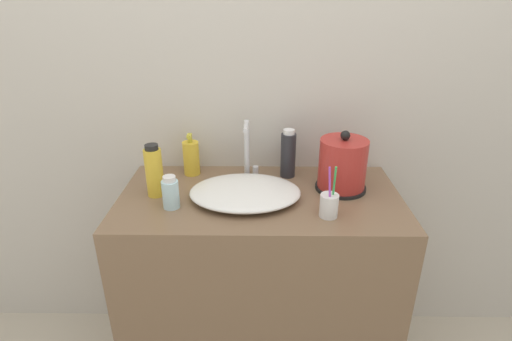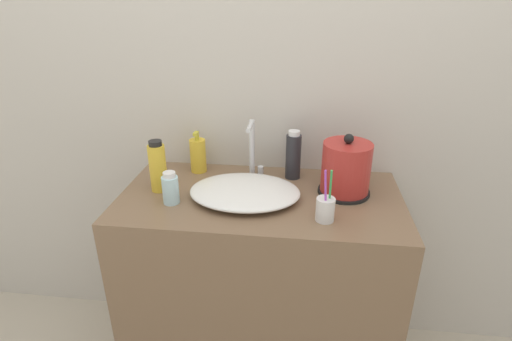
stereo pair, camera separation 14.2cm
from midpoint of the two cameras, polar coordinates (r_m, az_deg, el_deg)
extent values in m
cube|color=beige|center=(1.59, -1.93, 16.42)|extent=(6.00, 0.04, 2.60)
cube|color=brown|center=(1.70, -1.92, -16.16)|extent=(1.03, 0.53, 0.83)
ellipsoid|color=white|center=(1.43, -4.36, -3.16)|extent=(0.40, 0.30, 0.05)
cylinder|color=silver|center=(1.58, -3.88, 3.08)|extent=(0.02, 0.02, 0.23)
cylinder|color=silver|center=(1.49, -4.14, 6.19)|extent=(0.02, 0.10, 0.02)
cylinder|color=silver|center=(1.61, -2.54, -0.10)|extent=(0.02, 0.02, 0.04)
cylinder|color=black|center=(1.53, 9.42, -2.43)|extent=(0.19, 0.19, 0.01)
cylinder|color=#B22D28|center=(1.49, 9.66, 0.72)|extent=(0.18, 0.18, 0.20)
sphere|color=black|center=(1.45, 9.98, 4.91)|extent=(0.04, 0.04, 0.04)
cylinder|color=silver|center=(1.33, 7.43, -5.07)|extent=(0.06, 0.06, 0.08)
cylinder|color=#B24CCC|center=(1.28, 7.46, -2.67)|extent=(0.02, 0.01, 0.15)
cylinder|color=green|center=(1.29, 8.07, -2.39)|extent=(0.01, 0.04, 0.15)
cylinder|color=gold|center=(1.64, -11.65, 1.69)|extent=(0.06, 0.06, 0.14)
cylinder|color=gold|center=(1.61, -11.89, 4.34)|extent=(0.02, 0.02, 0.02)
cube|color=gold|center=(1.59, -12.03, 4.81)|extent=(0.02, 0.04, 0.01)
cylinder|color=#28282D|center=(1.58, 2.10, 2.12)|extent=(0.06, 0.06, 0.18)
cylinder|color=white|center=(1.55, 2.15, 5.50)|extent=(0.04, 0.04, 0.02)
cylinder|color=silver|center=(1.41, -14.90, -3.37)|extent=(0.06, 0.06, 0.10)
cylinder|color=white|center=(1.38, -15.16, -1.22)|extent=(0.04, 0.04, 0.02)
cylinder|color=gold|center=(1.49, -16.95, -0.36)|extent=(0.06, 0.06, 0.18)
cylinder|color=black|center=(1.46, -17.41, 3.15)|extent=(0.05, 0.05, 0.02)
camera|label=1|loc=(0.07, -92.86, -1.29)|focal=28.00mm
camera|label=2|loc=(0.07, 87.14, 1.29)|focal=28.00mm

